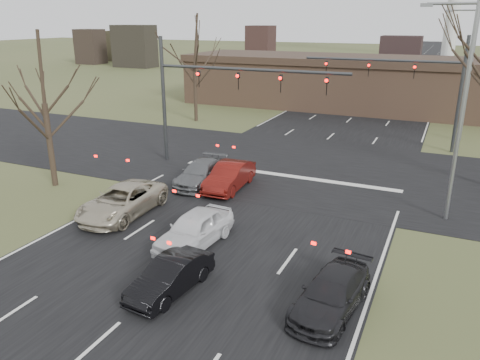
% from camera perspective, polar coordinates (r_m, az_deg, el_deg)
% --- Properties ---
extents(ground, '(360.00, 360.00, 0.00)m').
position_cam_1_polar(ground, '(17.64, -8.53, -11.82)').
color(ground, '#46502B').
rests_on(ground, ground).
extents(road_main, '(14.00, 300.00, 0.02)m').
position_cam_1_polar(road_main, '(73.62, 17.88, 11.13)').
color(road_main, black).
rests_on(road_main, ground).
extents(road_cross, '(200.00, 14.00, 0.02)m').
position_cam_1_polar(road_cross, '(30.22, 6.89, 1.62)').
color(road_cross, black).
rests_on(road_cross, ground).
extents(building, '(42.40, 10.40, 5.30)m').
position_cam_1_polar(building, '(51.39, 17.22, 11.13)').
color(building, brown).
rests_on(building, ground).
extents(mast_arm_near, '(12.12, 0.24, 8.00)m').
position_cam_1_polar(mast_arm_near, '(29.29, -3.93, 11.31)').
color(mast_arm_near, '#383A3D').
rests_on(mast_arm_near, ground).
extents(mast_arm_far, '(11.12, 0.24, 8.00)m').
position_cam_1_polar(mast_arm_far, '(35.87, 20.92, 11.46)').
color(mast_arm_far, '#383A3D').
rests_on(mast_arm_far, ground).
extents(streetlight_right_near, '(2.34, 0.25, 10.00)m').
position_cam_1_polar(streetlight_right_near, '(22.84, 25.16, 8.69)').
color(streetlight_right_near, gray).
rests_on(streetlight_right_near, ground).
extents(streetlight_right_far, '(2.34, 0.25, 10.00)m').
position_cam_1_polar(streetlight_right_far, '(39.73, 26.07, 12.25)').
color(streetlight_right_far, gray).
rests_on(streetlight_right_far, ground).
extents(tree_left_near, '(5.10, 5.10, 8.50)m').
position_cam_1_polar(tree_left_near, '(27.41, -23.25, 12.48)').
color(tree_left_near, black).
rests_on(tree_left_near, ground).
extents(tree_left_far, '(5.70, 5.70, 9.50)m').
position_cam_1_polar(tree_left_far, '(43.33, -5.67, 16.77)').
color(tree_left_far, black).
rests_on(tree_left_far, ground).
extents(car_silver_suv, '(2.52, 5.22, 1.43)m').
position_cam_1_polar(car_silver_suv, '(23.15, -14.17, -2.50)').
color(car_silver_suv, '#BCB298').
rests_on(car_silver_suv, ground).
extents(car_white_sedan, '(2.03, 4.40, 1.46)m').
position_cam_1_polar(car_white_sedan, '(19.59, -5.56, -5.98)').
color(car_white_sedan, silver).
rests_on(car_white_sedan, ground).
extents(car_black_hatch, '(1.64, 3.78, 1.21)m').
position_cam_1_polar(car_black_hatch, '(16.59, -8.47, -11.53)').
color(car_black_hatch, black).
rests_on(car_black_hatch, ground).
extents(car_charcoal_sedan, '(2.19, 4.37, 1.22)m').
position_cam_1_polar(car_charcoal_sedan, '(15.78, 11.08, -13.43)').
color(car_charcoal_sedan, black).
rests_on(car_charcoal_sedan, ground).
extents(car_grey_ahead, '(2.11, 4.65, 1.32)m').
position_cam_1_polar(car_grey_ahead, '(26.79, -4.81, 0.85)').
color(car_grey_ahead, slate).
rests_on(car_grey_ahead, ground).
extents(car_red_ahead, '(1.76, 4.50, 1.46)m').
position_cam_1_polar(car_red_ahead, '(25.93, -1.29, 0.46)').
color(car_red_ahead, '#5B110D').
rests_on(car_red_ahead, ground).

